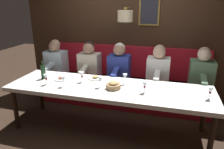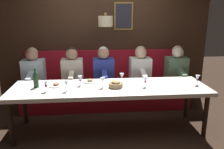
# 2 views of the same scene
# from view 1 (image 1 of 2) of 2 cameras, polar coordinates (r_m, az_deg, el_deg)

# --- Properties ---
(ground_plane) EXTENTS (12.00, 12.00, 0.00)m
(ground_plane) POSITION_cam_1_polar(r_m,az_deg,el_deg) (3.55, -0.85, -14.41)
(ground_plane) COLOR #332319
(dining_table) EXTENTS (0.90, 3.07, 0.74)m
(dining_table) POSITION_cam_1_polar(r_m,az_deg,el_deg) (3.22, -0.91, -4.22)
(dining_table) COLOR silver
(dining_table) RESTS_ON ground_plane
(banquette_bench) EXTENTS (0.52, 3.27, 0.45)m
(banquette_bench) POSITION_cam_1_polar(r_m,az_deg,el_deg) (4.20, 2.52, -5.34)
(banquette_bench) COLOR red
(banquette_bench) RESTS_ON ground_plane
(back_wall_panel) EXTENTS (0.59, 4.47, 2.90)m
(back_wall_panel) POSITION_cam_1_polar(r_m,az_deg,el_deg) (4.42, 4.46, 11.26)
(back_wall_panel) COLOR #382316
(back_wall_panel) RESTS_ON ground_plane
(diner_nearest) EXTENTS (0.60, 0.40, 0.79)m
(diner_nearest) POSITION_cam_1_polar(r_m,az_deg,el_deg) (3.94, 22.91, 0.66)
(diner_nearest) COLOR #567A5B
(diner_nearest) RESTS_ON banquette_bench
(diner_near) EXTENTS (0.60, 0.40, 0.79)m
(diner_near) POSITION_cam_1_polar(r_m,az_deg,el_deg) (3.90, 12.26, 1.58)
(diner_near) COLOR white
(diner_near) RESTS_ON banquette_bench
(diner_middle) EXTENTS (0.60, 0.40, 0.79)m
(diner_middle) POSITION_cam_1_polar(r_m,az_deg,el_deg) (3.99, 1.92, 2.43)
(diner_middle) COLOR #283893
(diner_middle) RESTS_ON banquette_bench
(diner_far) EXTENTS (0.60, 0.40, 0.79)m
(diner_far) POSITION_cam_1_polar(r_m,az_deg,el_deg) (4.16, -6.07, 3.03)
(diner_far) COLOR beige
(diner_far) RESTS_ON banquette_bench
(diner_farthest) EXTENTS (0.60, 0.40, 0.79)m
(diner_farthest) POSITION_cam_1_polar(r_m,az_deg,el_deg) (4.47, -14.78, 3.62)
(diner_farthest) COLOR silver
(diner_farthest) RESTS_ON banquette_bench
(place_setting_0) EXTENTS (0.24, 0.32, 0.05)m
(place_setting_0) POSITION_cam_1_polar(r_m,az_deg,el_deg) (3.59, -13.41, -1.01)
(place_setting_0) COLOR white
(place_setting_0) RESTS_ON dining_table
(place_setting_1) EXTENTS (0.24, 0.31, 0.05)m
(place_setting_1) POSITION_cam_1_polar(r_m,az_deg,el_deg) (3.53, -4.48, -0.90)
(place_setting_1) COLOR silver
(place_setting_1) RESTS_ON dining_table
(wine_glass_0) EXTENTS (0.07, 0.07, 0.16)m
(wine_glass_0) POSITION_cam_1_polar(r_m,az_deg,el_deg) (3.27, 3.51, -0.63)
(wine_glass_0) COLOR silver
(wine_glass_0) RESTS_ON dining_table
(wine_glass_1) EXTENTS (0.07, 0.07, 0.16)m
(wine_glass_1) POSITION_cam_1_polar(r_m,az_deg,el_deg) (3.40, -17.24, -0.72)
(wine_glass_1) COLOR silver
(wine_glass_1) RESTS_ON dining_table
(wine_glass_2) EXTENTS (0.07, 0.07, 0.16)m
(wine_glass_2) POSITION_cam_1_polar(r_m,az_deg,el_deg) (3.25, -12.90, -1.22)
(wine_glass_2) COLOR silver
(wine_glass_2) RESTS_ON dining_table
(wine_glass_3) EXTENTS (0.07, 0.07, 0.16)m
(wine_glass_3) POSITION_cam_1_polar(r_m,az_deg,el_deg) (2.98, 8.73, -2.79)
(wine_glass_3) COLOR silver
(wine_glass_3) RESTS_ON dining_table
(wine_glass_4) EXTENTS (0.07, 0.07, 0.16)m
(wine_glass_4) POSITION_cam_1_polar(r_m,az_deg,el_deg) (3.38, -8.06, -0.11)
(wine_glass_4) COLOR silver
(wine_glass_4) RESTS_ON dining_table
(wine_glass_5) EXTENTS (0.07, 0.07, 0.16)m
(wine_glass_5) POSITION_cam_1_polar(r_m,az_deg,el_deg) (3.05, 24.85, -3.95)
(wine_glass_5) COLOR silver
(wine_glass_5) RESTS_ON dining_table
(wine_glass_6) EXTENTS (0.07, 0.07, 0.16)m
(wine_glass_6) POSITION_cam_1_polar(r_m,az_deg,el_deg) (3.14, -3.21, -1.43)
(wine_glass_6) COLOR silver
(wine_glass_6) RESTS_ON dining_table
(wine_bottle) EXTENTS (0.08, 0.08, 0.30)m
(wine_bottle) POSITION_cam_1_polar(r_m,az_deg,el_deg) (3.67, -17.94, 0.68)
(wine_bottle) COLOR #19381E
(wine_bottle) RESTS_ON dining_table
(bread_bowl) EXTENTS (0.22, 0.22, 0.12)m
(bread_bowl) POSITION_cam_1_polar(r_m,az_deg,el_deg) (3.12, 0.36, -2.94)
(bread_bowl) COLOR #9E7F56
(bread_bowl) RESTS_ON dining_table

